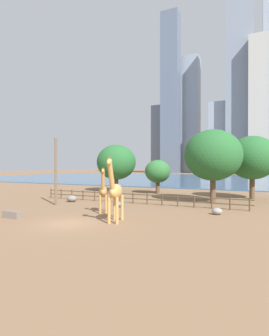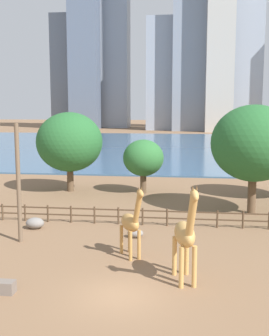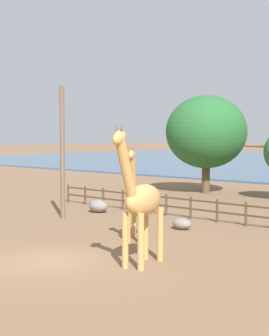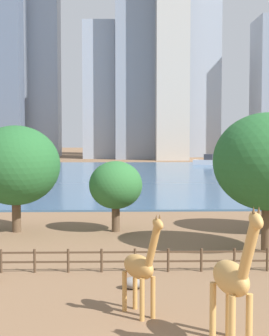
{
  "view_description": "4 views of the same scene",
  "coord_description": "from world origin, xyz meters",
  "px_view_note": "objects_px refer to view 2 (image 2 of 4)",
  "views": [
    {
      "loc": [
        13.26,
        -16.3,
        4.47
      ],
      "look_at": [
        -1.18,
        14.51,
        4.24
      ],
      "focal_mm": 28.0,
      "sensor_mm": 36.0,
      "label": 1
    },
    {
      "loc": [
        3.04,
        -18.34,
        8.7
      ],
      "look_at": [
        -1.68,
        18.92,
        3.29
      ],
      "focal_mm": 45.0,
      "sensor_mm": 36.0,
      "label": 2
    },
    {
      "loc": [
        15.62,
        -12.3,
        4.88
      ],
      "look_at": [
        -3.12,
        8.31,
        3.11
      ],
      "focal_mm": 55.0,
      "sensor_mm": 36.0,
      "label": 3
    },
    {
      "loc": [
        -0.89,
        -15.8,
        7.55
      ],
      "look_at": [
        0.1,
        25.49,
        4.85
      ],
      "focal_mm": 55.0,
      "sensor_mm": 36.0,
      "label": 4
    }
  ],
  "objects_px": {
    "utility_pole": "(18,184)",
    "tree_left_large": "(254,143)",
    "boulder_small": "(135,233)",
    "tree_center_broad": "(143,158)",
    "boat_tug": "(244,134)",
    "tree_right_tall": "(69,142)",
    "giraffe_tall": "(131,223)",
    "boulder_by_pole": "(35,223)",
    "giraffe_companion": "(185,235)"
  },
  "relations": [
    {
      "from": "giraffe_tall",
      "to": "boulder_small",
      "type": "xyz_separation_m",
      "value": [
        -0.22,
        3.75,
        -1.77
      ]
    },
    {
      "from": "tree_left_large",
      "to": "tree_center_broad",
      "type": "bearing_deg",
      "value": 143.79
    },
    {
      "from": "giraffe_companion",
      "to": "boulder_by_pole",
      "type": "relative_size",
      "value": 3.94
    },
    {
      "from": "tree_left_large",
      "to": "boat_tug",
      "type": "relative_size",
      "value": 1.43
    },
    {
      "from": "boulder_by_pole",
      "to": "tree_right_tall",
      "type": "xyz_separation_m",
      "value": [
        -1.25,
        13.77,
        4.76
      ]
    },
    {
      "from": "tree_left_large",
      "to": "boat_tug",
      "type": "height_order",
      "value": "tree_left_large"
    },
    {
      "from": "tree_left_large",
      "to": "boulder_small",
      "type": "bearing_deg",
      "value": -138.4
    },
    {
      "from": "boulder_by_pole",
      "to": "boat_tug",
      "type": "bearing_deg",
      "value": 74.42
    },
    {
      "from": "giraffe_tall",
      "to": "boulder_by_pole",
      "type": "xyz_separation_m",
      "value": [
        -7.7,
        4.94,
        -1.66
      ]
    },
    {
      "from": "boulder_small",
      "to": "giraffe_tall",
      "type": "bearing_deg",
      "value": -86.69
    },
    {
      "from": "giraffe_tall",
      "to": "utility_pole",
      "type": "xyz_separation_m",
      "value": [
        -7.56,
        1.91,
        1.81
      ]
    },
    {
      "from": "giraffe_companion",
      "to": "boat_tug",
      "type": "bearing_deg",
      "value": 157.55
    },
    {
      "from": "boulder_by_pole",
      "to": "tree_left_large",
      "type": "xyz_separation_m",
      "value": [
        16.22,
        6.57,
        5.41
      ]
    },
    {
      "from": "giraffe_tall",
      "to": "tree_center_broad",
      "type": "relative_size",
      "value": 0.81
    },
    {
      "from": "boat_tug",
      "to": "giraffe_tall",
      "type": "bearing_deg",
      "value": 99.19
    },
    {
      "from": "utility_pole",
      "to": "tree_left_large",
      "type": "distance_m",
      "value": 18.82
    },
    {
      "from": "utility_pole",
      "to": "tree_left_large",
      "type": "bearing_deg",
      "value": 30.84
    },
    {
      "from": "boulder_by_pole",
      "to": "boulder_small",
      "type": "xyz_separation_m",
      "value": [
        7.49,
        -1.18,
        -0.11
      ]
    },
    {
      "from": "giraffe_companion",
      "to": "tree_right_tall",
      "type": "bearing_deg",
      "value": -164.76
    },
    {
      "from": "utility_pole",
      "to": "boulder_by_pole",
      "type": "distance_m",
      "value": 4.6
    },
    {
      "from": "giraffe_tall",
      "to": "boat_tug",
      "type": "relative_size",
      "value": 0.71
    },
    {
      "from": "giraffe_companion",
      "to": "tree_left_large",
      "type": "height_order",
      "value": "tree_left_large"
    },
    {
      "from": "giraffe_companion",
      "to": "tree_left_large",
      "type": "bearing_deg",
      "value": 146.39
    },
    {
      "from": "giraffe_companion",
      "to": "boat_tug",
      "type": "height_order",
      "value": "giraffe_companion"
    },
    {
      "from": "tree_right_tall",
      "to": "boat_tug",
      "type": "height_order",
      "value": "tree_right_tall"
    },
    {
      "from": "giraffe_tall",
      "to": "tree_right_tall",
      "type": "relative_size",
      "value": 0.54
    },
    {
      "from": "utility_pole",
      "to": "tree_left_large",
      "type": "height_order",
      "value": "tree_left_large"
    },
    {
      "from": "boulder_by_pole",
      "to": "boat_tug",
      "type": "height_order",
      "value": "boat_tug"
    },
    {
      "from": "tree_left_large",
      "to": "tree_right_tall",
      "type": "height_order",
      "value": "tree_left_large"
    },
    {
      "from": "giraffe_tall",
      "to": "utility_pole",
      "type": "distance_m",
      "value": 8.0
    },
    {
      "from": "tree_left_large",
      "to": "utility_pole",
      "type": "bearing_deg",
      "value": -149.16
    },
    {
      "from": "utility_pole",
      "to": "giraffe_companion",
      "type": "bearing_deg",
      "value": -25.72
    },
    {
      "from": "boulder_small",
      "to": "boat_tug",
      "type": "xyz_separation_m",
      "value": [
        19.87,
        99.34,
        0.79
      ]
    },
    {
      "from": "tree_right_tall",
      "to": "boulder_by_pole",
      "type": "bearing_deg",
      "value": -84.83
    },
    {
      "from": "boulder_by_pole",
      "to": "giraffe_tall",
      "type": "bearing_deg",
      "value": -32.65
    },
    {
      "from": "boulder_small",
      "to": "tree_center_broad",
      "type": "bearing_deg",
      "value": 93.99
    },
    {
      "from": "utility_pole",
      "to": "tree_center_broad",
      "type": "bearing_deg",
      "value": 69.4
    },
    {
      "from": "giraffe_companion",
      "to": "utility_pole",
      "type": "xyz_separation_m",
      "value": [
        -10.71,
        5.16,
        1.4
      ]
    },
    {
      "from": "giraffe_companion",
      "to": "boulder_by_pole",
      "type": "xyz_separation_m",
      "value": [
        -10.86,
        8.19,
        -2.06
      ]
    },
    {
      "from": "boulder_small",
      "to": "tree_center_broad",
      "type": "relative_size",
      "value": 0.2
    },
    {
      "from": "utility_pole",
      "to": "boat_tug",
      "type": "relative_size",
      "value": 1.23
    },
    {
      "from": "boulder_by_pole",
      "to": "boulder_small",
      "type": "distance_m",
      "value": 7.58
    },
    {
      "from": "giraffe_companion",
      "to": "boat_tug",
      "type": "distance_m",
      "value": 107.62
    },
    {
      "from": "tree_left_large",
      "to": "boat_tug",
      "type": "bearing_deg",
      "value": 83.07
    },
    {
      "from": "tree_left_large",
      "to": "tree_center_broad",
      "type": "relative_size",
      "value": 1.63
    },
    {
      "from": "boulder_small",
      "to": "tree_left_large",
      "type": "relative_size",
      "value": 0.12
    },
    {
      "from": "boulder_small",
      "to": "tree_right_tall",
      "type": "xyz_separation_m",
      "value": [
        -8.73,
        14.95,
        4.87
      ]
    },
    {
      "from": "boulder_by_pole",
      "to": "tree_center_broad",
      "type": "distance_m",
      "value": 15.5
    },
    {
      "from": "tree_center_broad",
      "to": "tree_right_tall",
      "type": "relative_size",
      "value": 0.67
    },
    {
      "from": "utility_pole",
      "to": "boulder_by_pole",
      "type": "relative_size",
      "value": 5.79
    }
  ]
}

